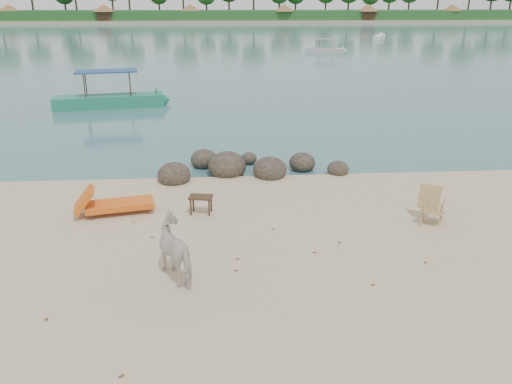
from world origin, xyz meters
TOP-DOWN VIEW (x-y plane):
  - water at (0.00, 90.00)m, footprint 400.00×400.00m
  - far_shore at (0.00, 170.00)m, footprint 420.00×90.00m
  - far_scenery at (0.03, 136.70)m, footprint 420.00×18.00m
  - boulders at (0.43, 6.41)m, footprint 6.29×2.80m
  - cow at (-1.05, -0.24)m, footprint 1.34×1.60m
  - side_table at (-0.72, 3.01)m, footprint 0.68×0.50m
  - lounge_chair at (-2.92, 3.24)m, footprint 2.35×1.23m
  - deck_chair at (5.23, 1.96)m, footprint 0.86×0.87m
  - boat_near at (-6.22, 18.37)m, footprint 6.72×2.63m
  - boat_mid at (11.87, 48.23)m, footprint 4.87×3.41m
  - boat_far at (24.52, 69.25)m, footprint 3.57×5.59m
  - dead_leaves at (-0.34, 0.33)m, footprint 8.37×7.32m

SIDE VIEW (x-z plane):
  - water at x=0.00m, z-range 0.00..0.00m
  - far_shore at x=0.00m, z-range -0.70..0.70m
  - dead_leaves at x=-0.34m, z-range 0.00..0.00m
  - boulders at x=0.43m, z-range -0.29..0.67m
  - side_table at x=-0.72m, z-range 0.00..0.50m
  - boat_far at x=24.52m, z-range 0.00..0.65m
  - lounge_chair at x=-2.92m, z-range 0.00..0.67m
  - deck_chair at x=5.23m, z-range 0.00..0.93m
  - cow at x=-1.05m, z-range 0.00..1.24m
  - boat_mid at x=11.87m, z-range 0.00..2.43m
  - boat_near at x=-6.22m, z-range 0.00..3.19m
  - far_scenery at x=0.03m, z-range -1.61..7.89m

